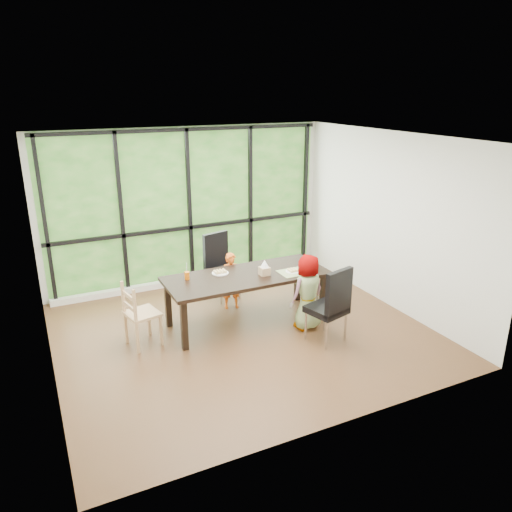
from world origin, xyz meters
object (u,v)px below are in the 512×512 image
Objects in this scene: chair_window_leather at (223,267)px; orange_cup at (187,276)px; child_toddler at (231,281)px; white_mug at (307,260)px; chair_interior_leather at (327,304)px; child_older at (307,292)px; tissue_box at (265,271)px; chair_end_beech at (142,314)px; plate_near at (293,272)px; green_cup at (316,266)px; dining_table at (247,299)px; plate_far at (220,273)px.

orange_cup is at bearing -152.67° from chair_window_leather.
white_mug is (1.06, -0.50, 0.34)m from child_toddler.
orange_cup is at bearing 176.19° from white_mug.
chair_interior_leather is (0.72, -1.93, 0.00)m from chair_window_leather.
child_toddler is at bearing 154.91° from white_mug.
child_older is 8.02× the size of tissue_box.
chair_window_leather is at bearing -75.10° from child_older.
chair_end_beech reaches higher than plate_near.
white_mug is (1.04, -0.89, 0.25)m from chair_window_leather.
child_older is 1.71m from orange_cup.
green_cup is 0.93× the size of tissue_box.
white_mug is at bearing 33.48° from plate_near.
green_cup reaches higher than white_mug.
chair_window_leather is at bearing 41.92° from orange_cup.
dining_table is 31.53× the size of white_mug.
chair_window_leather is at bearing -84.89° from chair_interior_leather.
green_cup is at bearing -20.07° from plate_far.
chair_interior_leather is at bearing -107.11° from white_mug.
chair_window_leather is 1.64m from child_older.
chair_end_beech is 2.21m from plate_near.
plate_near is at bearing -37.13° from child_toddler.
plate_far is 1.90× the size of green_cup.
child_toddler is 1.31m from child_older.
tissue_box is at bearing 168.38° from green_cup.
child_older is at bearing -41.66° from tissue_box.
chair_interior_leather is 1.60m from plate_far.
child_older is 1.28m from plate_far.
dining_table is 1.14m from white_mug.
chair_end_beech is 4.19× the size of plate_near.
chair_window_leather is 1.17m from orange_cup.
tissue_box is (-0.83, -0.19, 0.02)m from white_mug.
plate_near is at bearing -10.08° from tissue_box.
orange_cup is (-1.48, 0.39, 0.05)m from plate_near.
plate_near is (-0.08, 0.78, 0.22)m from chair_interior_leather.
white_mug is (0.07, 0.35, -0.03)m from green_cup.
chair_interior_leather is 7.85× the size of tissue_box.
tissue_box is (-0.42, 0.08, 0.05)m from plate_near.
plate_far is 0.64m from tissue_box.
chair_interior_leather is 1.71m from child_toddler.
dining_table is 2.18× the size of chair_interior_leather.
plate_far is at bearing -63.13° from chair_interior_leather.
orange_cup reaches higher than plate_near.
child_toddler is 1.22m from white_mug.
plate_far is (-0.33, -0.36, 0.31)m from child_toddler.
chair_end_beech is 12.06× the size of white_mug.
chair_interior_leather is at bearing -125.56° from chair_end_beech.
child_older is 0.47m from green_cup.
chair_end_beech is 0.81m from orange_cup.
plate_far is 1.76× the size of tissue_box.
chair_interior_leather is at bearing -36.81° from orange_cup.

